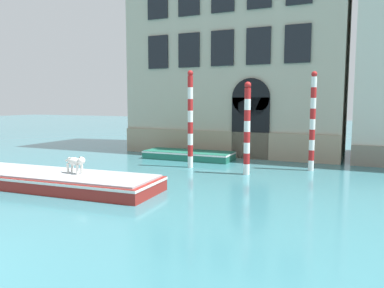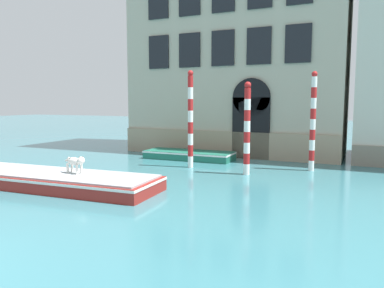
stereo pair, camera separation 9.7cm
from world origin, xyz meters
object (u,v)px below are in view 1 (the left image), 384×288
(boat_moored_near_palazzo, at_px, (189,155))
(mooring_pole_0, at_px, (247,128))
(mooring_pole_1, at_px, (313,121))
(mooring_pole_4, at_px, (190,119))
(dog_on_deck, at_px, (76,162))
(boat_foreground, at_px, (41,178))

(boat_moored_near_palazzo, bearing_deg, mooring_pole_0, -36.46)
(boat_moored_near_palazzo, distance_m, mooring_pole_1, 6.55)
(mooring_pole_1, bearing_deg, boat_moored_near_palazzo, 172.94)
(mooring_pole_4, bearing_deg, dog_on_deck, -109.10)
(mooring_pole_0, bearing_deg, mooring_pole_1, 40.68)
(dog_on_deck, height_order, mooring_pole_1, mooring_pole_1)
(boat_moored_near_palazzo, relative_size, mooring_pole_0, 1.24)
(boat_moored_near_palazzo, xyz_separation_m, mooring_pole_0, (3.89, -2.76, 1.69))
(mooring_pole_4, bearing_deg, mooring_pole_0, -11.14)
(mooring_pole_0, bearing_deg, mooring_pole_4, 168.86)
(boat_moored_near_palazzo, bearing_deg, dog_on_deck, -96.81)
(boat_foreground, distance_m, boat_moored_near_palazzo, 8.11)
(mooring_pole_0, distance_m, mooring_pole_4, 2.86)
(dog_on_deck, distance_m, boat_moored_near_palazzo, 7.67)
(mooring_pole_0, bearing_deg, boat_foreground, -140.07)
(mooring_pole_1, xyz_separation_m, mooring_pole_4, (-5.11, -1.44, 0.05))
(mooring_pole_0, height_order, mooring_pole_4, mooring_pole_4)
(mooring_pole_0, height_order, mooring_pole_1, mooring_pole_1)
(boat_foreground, distance_m, mooring_pole_4, 6.76)
(dog_on_deck, relative_size, mooring_pole_0, 0.25)
(mooring_pole_4, bearing_deg, boat_moored_near_palazzo, 116.55)
(boat_foreground, relative_size, mooring_pole_0, 2.36)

